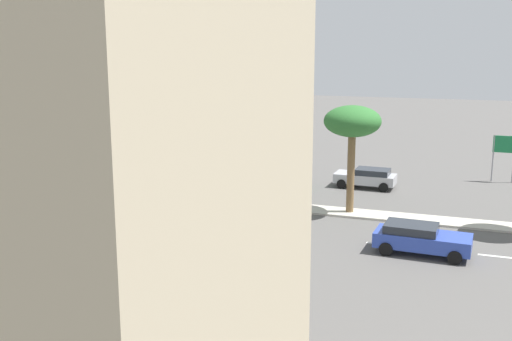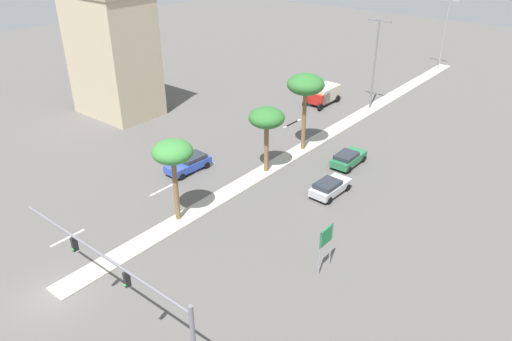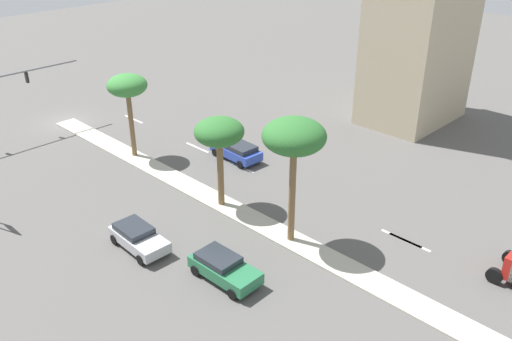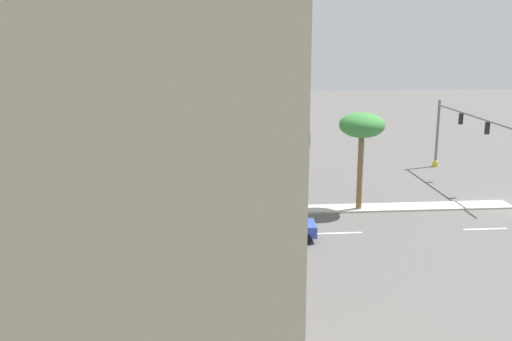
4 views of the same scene
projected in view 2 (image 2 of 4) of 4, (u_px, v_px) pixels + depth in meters
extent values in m
plane|color=#565451|center=(295.00, 154.00, 48.89)|extent=(160.00, 160.00, 0.00)
cube|color=#B7B2A3|center=(334.00, 130.00, 54.06)|extent=(1.80, 68.25, 0.12)
cube|color=silver|center=(68.00, 238.00, 36.18)|extent=(0.20, 2.80, 0.01)
cube|color=silver|center=(163.00, 189.00, 42.55)|extent=(0.20, 2.80, 0.01)
cube|color=silver|center=(204.00, 168.00, 46.13)|extent=(0.20, 2.80, 0.01)
cube|color=silver|center=(291.00, 124.00, 55.83)|extent=(0.20, 2.80, 0.01)
cube|color=silver|center=(294.00, 123.00, 56.21)|extent=(0.20, 2.80, 0.01)
cylinder|color=slate|center=(98.00, 252.00, 25.52)|extent=(14.07, 0.16, 0.16)
cube|color=black|center=(127.00, 279.00, 24.47)|extent=(0.20, 0.32, 0.90)
sphere|color=#19D83F|center=(126.00, 285.00, 24.52)|extent=(0.18, 0.18, 0.18)
cube|color=black|center=(75.00, 244.00, 27.09)|extent=(0.20, 0.32, 0.90)
sphere|color=#19D83F|center=(74.00, 249.00, 27.15)|extent=(0.18, 0.18, 0.18)
cylinder|color=gray|center=(320.00, 254.00, 31.75)|extent=(0.10, 0.10, 3.34)
cylinder|color=gray|center=(331.00, 244.00, 32.69)|extent=(0.10, 0.10, 3.34)
cube|color=#19723F|center=(326.00, 236.00, 31.72)|extent=(0.08, 1.52, 1.20)
cube|color=tan|center=(113.00, 57.00, 55.95)|extent=(9.51, 6.53, 13.75)
cylinder|color=brown|center=(176.00, 189.00, 37.06)|extent=(0.39, 0.39, 5.31)
ellipsoid|color=#387F38|center=(172.00, 152.00, 35.57)|extent=(3.09, 3.09, 1.70)
cylinder|color=brown|center=(266.00, 148.00, 44.39)|extent=(0.43, 0.43, 4.73)
ellipsoid|color=#2D6B2D|center=(267.00, 118.00, 43.02)|extent=(3.25, 3.25, 1.79)
cylinder|color=brown|center=(304.00, 120.00, 48.32)|extent=(0.40, 0.40, 6.18)
ellipsoid|color=#2D6B2D|center=(306.00, 84.00, 46.57)|extent=(3.65, 3.65, 2.01)
cylinder|color=slate|center=(374.00, 65.00, 57.80)|extent=(0.20, 0.20, 10.70)
cube|color=slate|center=(372.00, 20.00, 55.87)|extent=(1.10, 0.24, 0.16)
cube|color=slate|center=(387.00, 22.00, 54.86)|extent=(1.10, 0.24, 0.16)
cylinder|color=gray|center=(444.00, 35.00, 73.37)|extent=(0.20, 0.20, 10.29)
cube|color=gray|center=(444.00, 0.00, 71.53)|extent=(1.10, 0.24, 0.16)
cube|color=gray|center=(456.00, 1.00, 70.53)|extent=(1.10, 0.24, 0.16)
cube|color=#B2B2B7|center=(330.00, 187.00, 41.61)|extent=(1.94, 4.15, 0.64)
cube|color=#262B33|center=(328.00, 184.00, 41.03)|extent=(1.70, 2.30, 0.39)
cylinder|color=black|center=(331.00, 181.00, 43.21)|extent=(0.24, 0.65, 0.64)
cylinder|color=black|center=(348.00, 188.00, 42.22)|extent=(0.24, 0.65, 0.64)
cylinder|color=black|center=(312.00, 194.00, 41.31)|extent=(0.24, 0.65, 0.64)
cylinder|color=black|center=(329.00, 200.00, 40.31)|extent=(0.24, 0.65, 0.64)
cube|color=#2D47AD|center=(188.00, 165.00, 45.33)|extent=(2.07, 4.48, 0.69)
cube|color=#262B33|center=(192.00, 158.00, 45.44)|extent=(1.79, 2.49, 0.39)
cylinder|color=black|center=(182.00, 177.00, 43.96)|extent=(0.25, 0.65, 0.64)
cylinder|color=black|center=(169.00, 171.00, 45.01)|extent=(0.25, 0.65, 0.64)
cylinder|color=black|center=(207.00, 165.00, 45.98)|extent=(0.25, 0.65, 0.64)
cylinder|color=black|center=(194.00, 160.00, 47.03)|extent=(0.25, 0.65, 0.64)
cube|color=#287047|center=(349.00, 159.00, 46.46)|extent=(1.90, 4.18, 0.68)
cube|color=#262B33|center=(346.00, 156.00, 45.85)|extent=(1.68, 2.31, 0.38)
cylinder|color=black|center=(348.00, 154.00, 48.10)|extent=(0.23, 0.64, 0.64)
cylinder|color=black|center=(363.00, 159.00, 47.15)|extent=(0.23, 0.64, 0.64)
cylinder|color=black|center=(333.00, 165.00, 46.08)|extent=(0.23, 0.64, 0.64)
cylinder|color=black|center=(349.00, 170.00, 45.13)|extent=(0.23, 0.64, 0.64)
cube|color=#B21E19|center=(318.00, 98.00, 60.60)|extent=(2.23, 1.94, 1.34)
cube|color=beige|center=(325.00, 93.00, 61.55)|extent=(2.23, 4.13, 1.73)
cylinder|color=black|center=(320.00, 107.00, 59.44)|extent=(0.28, 0.90, 0.90)
cylinder|color=black|center=(305.00, 103.00, 60.68)|extent=(0.28, 0.90, 0.90)
cylinder|color=black|center=(337.00, 99.00, 62.25)|extent=(0.28, 0.90, 0.90)
cylinder|color=black|center=(323.00, 95.00, 63.49)|extent=(0.28, 0.90, 0.90)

